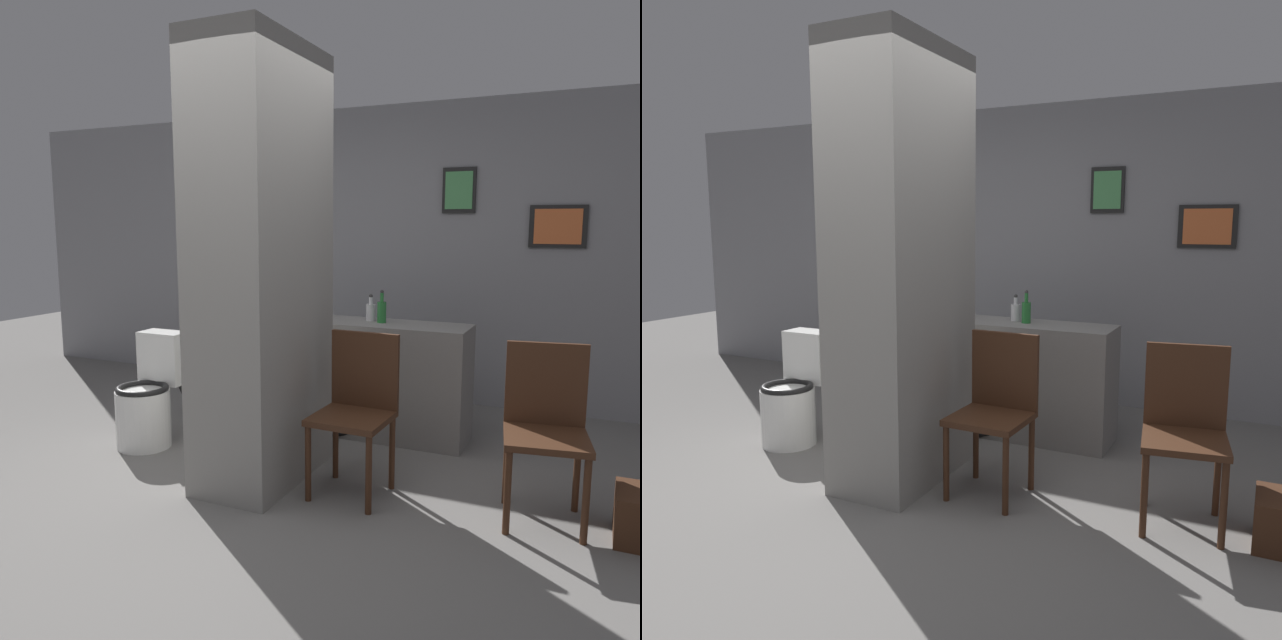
{
  "view_description": "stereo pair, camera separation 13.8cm",
  "coord_description": "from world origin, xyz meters",
  "views": [
    {
      "loc": [
        1.87,
        -2.78,
        1.58
      ],
      "look_at": [
        0.19,
        0.88,
        0.95
      ],
      "focal_mm": 35.0,
      "sensor_mm": 36.0,
      "label": 1
    },
    {
      "loc": [
        2.0,
        -2.72,
        1.58
      ],
      "look_at": [
        0.19,
        0.88,
        0.95
      ],
      "focal_mm": 35.0,
      "sensor_mm": 36.0,
      "label": 2
    }
  ],
  "objects": [
    {
      "name": "ground_plane",
      "position": [
        0.0,
        0.0,
        0.0
      ],
      "size": [
        14.0,
        14.0,
        0.0
      ],
      "primitive_type": "plane",
      "color": "slate"
    },
    {
      "name": "wall_back",
      "position": [
        0.0,
        2.63,
        1.3
      ],
      "size": [
        8.0,
        0.09,
        2.6
      ],
      "color": "gray",
      "rests_on": "ground_plane"
    },
    {
      "name": "pillar_center",
      "position": [
        -0.01,
        0.48,
        1.3
      ],
      "size": [
        0.55,
        0.96,
        2.6
      ],
      "color": "gray",
      "rests_on": "ground_plane"
    },
    {
      "name": "counter_shelf",
      "position": [
        0.37,
        1.51,
        0.43
      ],
      "size": [
        1.34,
        0.44,
        0.85
      ],
      "color": "gray",
      "rests_on": "ground_plane"
    },
    {
      "name": "toilet",
      "position": [
        -1.05,
        0.64,
        0.33
      ],
      "size": [
        0.38,
        0.54,
        0.79
      ],
      "color": "white",
      "rests_on": "ground_plane"
    },
    {
      "name": "chair_near_pillar",
      "position": [
        0.59,
        0.52,
        0.52
      ],
      "size": [
        0.44,
        0.44,
        0.94
      ],
      "rotation": [
        0.0,
        0.0,
        -0.03
      ],
      "color": "#422616",
      "rests_on": "ground_plane"
    },
    {
      "name": "chair_by_doorway",
      "position": [
        1.63,
        0.62,
        0.52
      ],
      "size": [
        0.49,
        0.49,
        0.94
      ],
      "rotation": [
        0.0,
        0.0,
        0.16
      ],
      "color": "#422616",
      "rests_on": "ground_plane"
    },
    {
      "name": "bicycle",
      "position": [
        -0.45,
        1.3,
        0.38
      ],
      "size": [
        1.74,
        0.42,
        0.79
      ],
      "color": "black",
      "rests_on": "ground_plane"
    },
    {
      "name": "bottle_tall",
      "position": [
        0.4,
        1.52,
        0.94
      ],
      "size": [
        0.07,
        0.07,
        0.24
      ],
      "color": "#267233",
      "rests_on": "counter_shelf"
    },
    {
      "name": "bottle_short",
      "position": [
        0.29,
        1.58,
        0.93
      ],
      "size": [
        0.07,
        0.07,
        0.2
      ],
      "color": "silver",
      "rests_on": "counter_shelf"
    }
  ]
}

